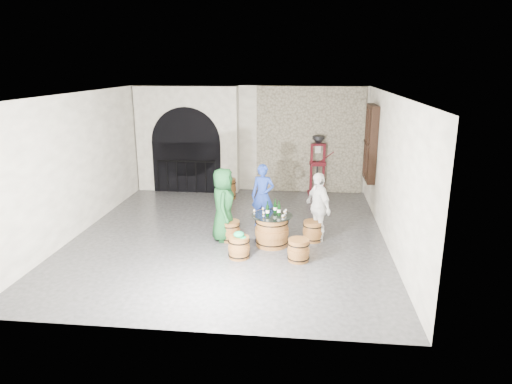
# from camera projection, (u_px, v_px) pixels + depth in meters

# --- Properties ---
(ground) EXTENTS (8.00, 8.00, 0.00)m
(ground) POSITION_uv_depth(u_px,v_px,m) (230.00, 235.00, 10.57)
(ground) COLOR #2B2B2D
(ground) RESTS_ON ground
(wall_back) EXTENTS (8.00, 0.00, 8.00)m
(wall_back) POSITION_uv_depth(u_px,v_px,m) (251.00, 139.00, 13.96)
(wall_back) COLOR white
(wall_back) RESTS_ON ground
(wall_front) EXTENTS (8.00, 0.00, 8.00)m
(wall_front) POSITION_uv_depth(u_px,v_px,m) (182.00, 230.00, 6.30)
(wall_front) COLOR white
(wall_front) RESTS_ON ground
(wall_left) EXTENTS (0.00, 8.00, 8.00)m
(wall_left) POSITION_uv_depth(u_px,v_px,m) (79.00, 164.00, 10.49)
(wall_left) COLOR white
(wall_left) RESTS_ON ground
(wall_right) EXTENTS (0.00, 8.00, 8.00)m
(wall_right) POSITION_uv_depth(u_px,v_px,m) (390.00, 171.00, 9.77)
(wall_right) COLOR white
(wall_right) RESTS_ON ground
(ceiling) EXTENTS (8.00, 8.00, 0.00)m
(ceiling) POSITION_uv_depth(u_px,v_px,m) (228.00, 94.00, 9.70)
(ceiling) COLOR beige
(ceiling) RESTS_ON wall_back
(stone_facing_panel) EXTENTS (3.20, 0.12, 3.18)m
(stone_facing_panel) POSITION_uv_depth(u_px,v_px,m) (310.00, 140.00, 13.72)
(stone_facing_panel) COLOR gray
(stone_facing_panel) RESTS_ON ground
(arched_opening) EXTENTS (3.10, 0.60, 3.19)m
(arched_opening) POSITION_uv_depth(u_px,v_px,m) (188.00, 140.00, 13.91)
(arched_opening) COLOR white
(arched_opening) RESTS_ON ground
(shuttered_window) EXTENTS (0.23, 1.10, 2.00)m
(shuttered_window) POSITION_uv_depth(u_px,v_px,m) (370.00, 143.00, 12.03)
(shuttered_window) COLOR black
(shuttered_window) RESTS_ON wall_right
(barrel_table) EXTENTS (0.89, 0.89, 0.69)m
(barrel_table) POSITION_uv_depth(u_px,v_px,m) (272.00, 230.00, 9.86)
(barrel_table) COLOR brown
(barrel_table) RESTS_ON ground
(barrel_stool_left) EXTENTS (0.45, 0.45, 0.45)m
(barrel_stool_left) POSITION_uv_depth(u_px,v_px,m) (230.00, 231.00, 10.17)
(barrel_stool_left) COLOR brown
(barrel_stool_left) RESTS_ON ground
(barrel_stool_far) EXTENTS (0.45, 0.45, 0.45)m
(barrel_stool_far) POSITION_uv_depth(u_px,v_px,m) (265.00, 221.00, 10.81)
(barrel_stool_far) COLOR brown
(barrel_stool_far) RESTS_ON ground
(barrel_stool_right) EXTENTS (0.45, 0.45, 0.45)m
(barrel_stool_right) POSITION_uv_depth(u_px,v_px,m) (313.00, 231.00, 10.15)
(barrel_stool_right) COLOR brown
(barrel_stool_right) RESTS_ON ground
(barrel_stool_near_right) EXTENTS (0.45, 0.45, 0.45)m
(barrel_stool_near_right) POSITION_uv_depth(u_px,v_px,m) (298.00, 250.00, 9.11)
(barrel_stool_near_right) COLOR brown
(barrel_stool_near_right) RESTS_ON ground
(barrel_stool_near_left) EXTENTS (0.45, 0.45, 0.45)m
(barrel_stool_near_left) POSITION_uv_depth(u_px,v_px,m) (239.00, 247.00, 9.25)
(barrel_stool_near_left) COLOR brown
(barrel_stool_near_left) RESTS_ON ground
(green_cap) EXTENTS (0.26, 0.22, 0.12)m
(green_cap) POSITION_uv_depth(u_px,v_px,m) (239.00, 235.00, 9.18)
(green_cap) COLOR #0D9052
(green_cap) RESTS_ON barrel_stool_near_left
(person_green) EXTENTS (0.61, 0.86, 1.65)m
(person_green) POSITION_uv_depth(u_px,v_px,m) (223.00, 205.00, 10.05)
(person_green) COLOR #13431E
(person_green) RESTS_ON ground
(person_blue) EXTENTS (0.60, 0.44, 1.52)m
(person_blue) POSITION_uv_depth(u_px,v_px,m) (263.00, 195.00, 10.98)
(person_blue) COLOR #1C369A
(person_blue) RESTS_ON ground
(person_white) EXTENTS (0.78, 0.98, 1.55)m
(person_white) POSITION_uv_depth(u_px,v_px,m) (318.00, 207.00, 10.03)
(person_white) COLOR silver
(person_white) RESTS_ON ground
(wine_bottle_left) EXTENTS (0.08, 0.08, 0.32)m
(wine_bottle_left) POSITION_uv_depth(u_px,v_px,m) (267.00, 210.00, 9.69)
(wine_bottle_left) COLOR black
(wine_bottle_left) RESTS_ON barrel_table
(wine_bottle_center) EXTENTS (0.08, 0.08, 0.32)m
(wine_bottle_center) POSITION_uv_depth(u_px,v_px,m) (279.00, 209.00, 9.73)
(wine_bottle_center) COLOR black
(wine_bottle_center) RESTS_ON barrel_table
(wine_bottle_right) EXTENTS (0.08, 0.08, 0.32)m
(wine_bottle_right) POSITION_uv_depth(u_px,v_px,m) (275.00, 207.00, 9.88)
(wine_bottle_right) COLOR black
(wine_bottle_right) RESTS_ON barrel_table
(tasting_glass_a) EXTENTS (0.05, 0.05, 0.10)m
(tasting_glass_a) POSITION_uv_depth(u_px,v_px,m) (264.00, 214.00, 9.69)
(tasting_glass_a) COLOR #A56920
(tasting_glass_a) RESTS_ON barrel_table
(tasting_glass_b) EXTENTS (0.05, 0.05, 0.10)m
(tasting_glass_b) POSITION_uv_depth(u_px,v_px,m) (284.00, 213.00, 9.76)
(tasting_glass_b) COLOR #A56920
(tasting_glass_b) RESTS_ON barrel_table
(tasting_glass_c) EXTENTS (0.05, 0.05, 0.10)m
(tasting_glass_c) POSITION_uv_depth(u_px,v_px,m) (263.00, 210.00, 9.98)
(tasting_glass_c) COLOR #A56920
(tasting_glass_c) RESTS_ON barrel_table
(tasting_glass_d) EXTENTS (0.05, 0.05, 0.10)m
(tasting_glass_d) POSITION_uv_depth(u_px,v_px,m) (286.00, 211.00, 9.87)
(tasting_glass_d) COLOR #A56920
(tasting_glass_d) RESTS_ON barrel_table
(tasting_glass_e) EXTENTS (0.05, 0.05, 0.10)m
(tasting_glass_e) POSITION_uv_depth(u_px,v_px,m) (283.00, 217.00, 9.49)
(tasting_glass_e) COLOR #A56920
(tasting_glass_e) RESTS_ON barrel_table
(tasting_glass_f) EXTENTS (0.05, 0.05, 0.10)m
(tasting_glass_f) POSITION_uv_depth(u_px,v_px,m) (254.00, 212.00, 9.84)
(tasting_glass_f) COLOR #A56920
(tasting_glass_f) RESTS_ON barrel_table
(side_barrel) EXTENTS (0.45, 0.45, 0.59)m
(side_barrel) POSITION_uv_depth(u_px,v_px,m) (229.00, 189.00, 13.34)
(side_barrel) COLOR brown
(side_barrel) RESTS_ON ground
(corking_press) EXTENTS (0.76, 0.48, 1.78)m
(corking_press) POSITION_uv_depth(u_px,v_px,m) (318.00, 161.00, 13.55)
(corking_press) COLOR #4F0D17
(corking_press) RESTS_ON ground
(control_box) EXTENTS (0.18, 0.10, 0.22)m
(control_box) POSITION_uv_depth(u_px,v_px,m) (318.00, 149.00, 13.69)
(control_box) COLOR silver
(control_box) RESTS_ON wall_back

